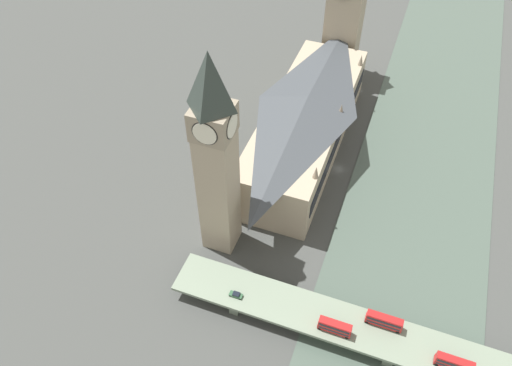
{
  "coord_description": "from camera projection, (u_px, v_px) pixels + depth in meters",
  "views": [
    {
      "loc": [
        -18.36,
        149.74,
        147.95
      ],
      "look_at": [
        23.28,
        36.93,
        19.92
      ],
      "focal_mm": 35.0,
      "sensor_mm": 36.0,
      "label": 1
    }
  ],
  "objects": [
    {
      "name": "car_northbound_tail",
      "position": [
        236.0,
        295.0,
        159.91
      ],
      "size": [
        4.32,
        1.89,
        1.49
      ],
      "color": "#2D5638",
      "rests_on": "road_bridge"
    },
    {
      "name": "parliament_hall",
      "position": [
        306.0,
        123.0,
        207.79
      ],
      "size": [
        29.95,
        97.51,
        27.38
      ],
      "color": "tan",
      "rests_on": "ground_plane"
    },
    {
      "name": "river_water",
      "position": [
        420.0,
        190.0,
        200.3
      ],
      "size": [
        55.1,
        360.0,
        0.3
      ],
      "primitive_type": "cube",
      "color": "#47564C",
      "rests_on": "ground_plane"
    },
    {
      "name": "double_decker_bus_rear",
      "position": [
        384.0,
        321.0,
        151.65
      ],
      "size": [
        11.22,
        2.59,
        4.71
      ],
      "color": "red",
      "rests_on": "road_bridge"
    },
    {
      "name": "clock_tower",
      "position": [
        216.0,
        156.0,
        152.83
      ],
      "size": [
        12.16,
        12.16,
        79.17
      ],
      "color": "tan",
      "rests_on": "ground_plane"
    },
    {
      "name": "double_decker_bus_mid",
      "position": [
        335.0,
        327.0,
        150.36
      ],
      "size": [
        10.26,
        2.65,
        4.64
      ],
      "color": "red",
      "rests_on": "road_bridge"
    },
    {
      "name": "road_bridge",
      "position": [
        393.0,
        341.0,
        151.16
      ],
      "size": [
        142.21,
        14.69,
        6.1
      ],
      "color": "#5D6A59",
      "rests_on": "ground_plane"
    },
    {
      "name": "ground_plane",
      "position": [
        339.0,
        169.0,
        208.36
      ],
      "size": [
        600.0,
        600.0,
        0.0
      ],
      "primitive_type": "plane",
      "color": "#424442"
    },
    {
      "name": "victoria_tower",
      "position": [
        343.0,
        26.0,
        237.98
      ],
      "size": [
        16.06,
        16.06,
        55.53
      ],
      "color": "tan",
      "rests_on": "ground_plane"
    },
    {
      "name": "double_decker_bus_lead",
      "position": [
        455.0,
        363.0,
        142.52
      ],
      "size": [
        10.85,
        2.5,
        4.77
      ],
      "color": "red",
      "rests_on": "road_bridge"
    }
  ]
}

